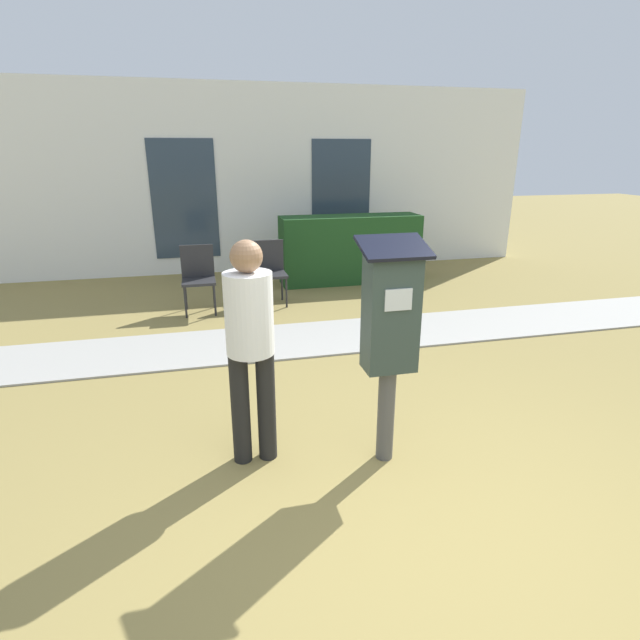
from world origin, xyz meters
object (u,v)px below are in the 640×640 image
at_px(parking_meter, 390,324).
at_px(outdoor_chair_middle, 269,267).
at_px(person_standing, 250,338).
at_px(outdoor_chair_left, 198,273).

xyz_separation_m(parking_meter, outdoor_chair_middle, (-0.25, 4.04, -0.49)).
bearing_deg(outdoor_chair_middle, person_standing, -103.28).
xyz_separation_m(person_standing, outdoor_chair_middle, (0.66, 3.83, -0.40)).
height_order(parking_meter, outdoor_chair_middle, parking_meter).
bearing_deg(parking_meter, outdoor_chair_left, 107.67).
xyz_separation_m(parking_meter, outdoor_chair_left, (-1.24, 3.89, -0.49)).
xyz_separation_m(person_standing, outdoor_chair_left, (-0.33, 3.68, -0.40)).
distance_m(parking_meter, person_standing, 0.93).
relative_size(person_standing, outdoor_chair_left, 1.76).
bearing_deg(outdoor_chair_middle, parking_meter, -90.04).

